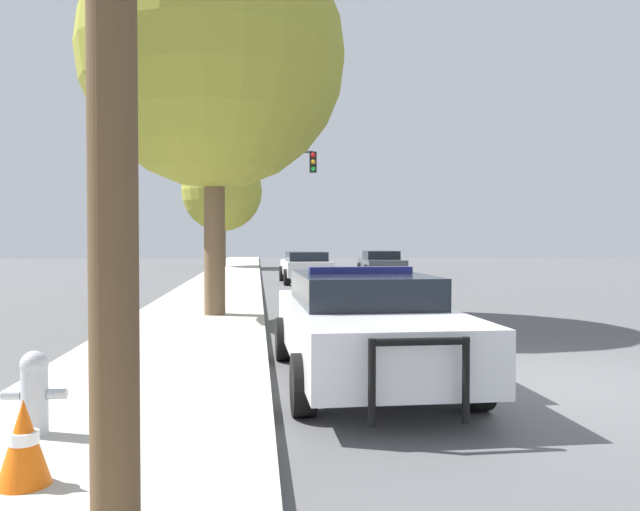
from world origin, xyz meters
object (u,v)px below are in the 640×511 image
fire_hydrant (34,390)px  traffic_light (256,186)px  car_background_oncoming (381,263)px  car_background_midblock (306,266)px  traffic_cone (24,442)px  police_car (363,323)px  tree_sidewalk_far (222,191)px  tree_sidewalk_near (214,57)px

fire_hydrant → traffic_light: traffic_light is taller
fire_hydrant → car_background_oncoming: bearing=71.8°
car_background_midblock → fire_hydrant: bearing=-102.5°
traffic_light → traffic_cone: bearing=-94.0°
police_car → traffic_light: bearing=-87.1°
car_background_oncoming → traffic_cone: 26.41m
fire_hydrant → tree_sidewalk_far: (-0.33, 35.29, 4.46)m
car_background_oncoming → police_car: bearing=80.3°
fire_hydrant → tree_sidewalk_far: bearing=90.5°
car_background_midblock → traffic_light: bearing=156.1°
fire_hydrant → car_background_oncoming: size_ratio=0.17×
traffic_light → traffic_cone: 23.07m
car_background_oncoming → traffic_light: bearing=25.5°
police_car → traffic_cone: size_ratio=8.42×
traffic_light → tree_sidewalk_far: (-2.23, 13.72, 0.82)m
car_background_midblock → traffic_cone: size_ratio=7.40×
police_car → traffic_light: size_ratio=0.88×
tree_sidewalk_far → police_car: bearing=-83.7°
tree_sidewalk_far → traffic_cone: bearing=-89.0°
traffic_light → tree_sidewalk_near: (-0.93, -12.85, 1.78)m
traffic_light → tree_sidewalk_far: bearing=99.2°
fire_hydrant → tree_sidewalk_near: bearing=83.7°
police_car → traffic_light: (-1.40, 19.19, 3.41)m
police_car → fire_hydrant: 4.06m
car_background_oncoming → traffic_cone: bearing=75.6°
car_background_oncoming → car_background_midblock: car_background_midblock is taller
traffic_light → car_background_midblock: (2.08, -0.86, -3.44)m
fire_hydrant → car_background_midblock: 21.09m
fire_hydrant → traffic_light: bearing=85.0°
car_background_midblock → police_car: bearing=-93.7°
car_background_midblock → traffic_cone: (-3.66, -21.85, -0.29)m
car_background_midblock → tree_sidewalk_near: bearing=-105.7°
car_background_midblock → traffic_cone: 22.16m
tree_sidewalk_far → traffic_cone: (0.65, -36.43, -4.55)m
traffic_light → tree_sidewalk_far: 13.93m
police_car → fire_hydrant: bearing=34.5°
car_background_oncoming → fire_hydrant: bearing=74.2°
tree_sidewalk_near → traffic_cone: bearing=-93.7°
traffic_light → tree_sidewalk_near: tree_sidewalk_near is taller
traffic_cone → fire_hydrant: bearing=105.6°
traffic_light → car_background_oncoming: 7.41m
car_background_oncoming → car_background_midblock: bearing=43.4°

